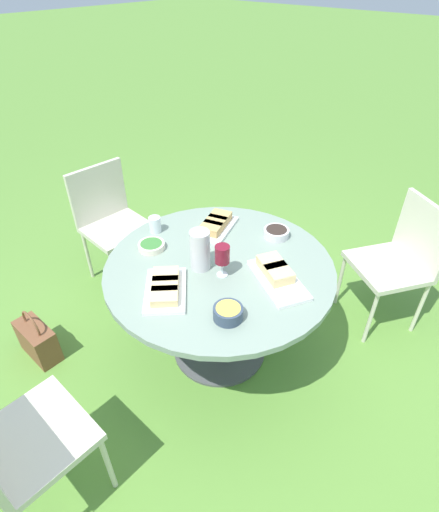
# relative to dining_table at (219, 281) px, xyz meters

# --- Properties ---
(ground_plane) EXTENTS (40.00, 40.00, 0.00)m
(ground_plane) POSITION_rel_dining_table_xyz_m (0.00, 0.00, -0.59)
(ground_plane) COLOR #5B8C38
(dining_table) EXTENTS (1.27, 1.27, 0.71)m
(dining_table) POSITION_rel_dining_table_xyz_m (0.00, 0.00, 0.00)
(dining_table) COLOR #4C4C51
(dining_table) RESTS_ON ground_plane
(chair_near_left) EXTENTS (0.44, 0.46, 0.89)m
(chair_near_left) POSITION_rel_dining_table_xyz_m (1.15, -0.06, -0.07)
(chair_near_left) COLOR beige
(chair_near_left) RESTS_ON ground_plane
(chair_near_right) EXTENTS (0.44, 0.43, 0.89)m
(chair_near_right) POSITION_rel_dining_table_xyz_m (0.01, 1.24, -0.07)
(chair_near_right) COLOR beige
(chair_near_right) RESTS_ON ground_plane
(chair_far_back) EXTENTS (0.60, 0.59, 0.89)m
(chair_far_back) POSITION_rel_dining_table_xyz_m (-0.66, -1.02, -0.07)
(chair_far_back) COLOR beige
(chair_far_back) RESTS_ON ground_plane
(water_pitcher) EXTENTS (0.12, 0.11, 0.23)m
(water_pitcher) POSITION_rel_dining_table_xyz_m (0.06, 0.09, 0.23)
(water_pitcher) COLOR silver
(water_pitcher) RESTS_ON dining_table
(wine_glass) EXTENTS (0.08, 0.08, 0.19)m
(wine_glass) POSITION_rel_dining_table_xyz_m (-0.07, 0.06, 0.25)
(wine_glass) COLOR silver
(wine_glass) RESTS_ON dining_table
(platter_bread_main) EXTENTS (0.28, 0.36, 0.07)m
(platter_bread_main) POSITION_rel_dining_table_xyz_m (0.26, -0.26, 0.15)
(platter_bread_main) COLOR white
(platter_bread_main) RESTS_ON dining_table
(platter_charcuterie) EXTENTS (0.43, 0.35, 0.08)m
(platter_charcuterie) POSITION_rel_dining_table_xyz_m (-0.30, -0.11, 0.15)
(platter_charcuterie) COLOR white
(platter_charcuterie) RESTS_ON dining_table
(platter_sandwich_side) EXTENTS (0.38, 0.38, 0.06)m
(platter_sandwich_side) POSITION_rel_dining_table_xyz_m (0.06, 0.35, 0.14)
(platter_sandwich_side) COLOR white
(platter_sandwich_side) RESTS_ON dining_table
(bowl_fries) EXTENTS (0.14, 0.14, 0.07)m
(bowl_fries) POSITION_rel_dining_table_xyz_m (-0.30, 0.28, 0.15)
(bowl_fries) COLOR #334256
(bowl_fries) RESTS_ON dining_table
(bowl_salad) EXTENTS (0.15, 0.15, 0.04)m
(bowl_salad) POSITION_rel_dining_table_xyz_m (0.40, 0.15, 0.14)
(bowl_salad) COLOR beige
(bowl_salad) RESTS_ON dining_table
(bowl_olives) EXTENTS (0.15, 0.15, 0.05)m
(bowl_olives) POSITION_rel_dining_table_xyz_m (-0.07, -0.44, 0.15)
(bowl_olives) COLOR silver
(bowl_olives) RESTS_ON dining_table
(cup_water_near) EXTENTS (0.07, 0.07, 0.10)m
(cup_water_near) POSITION_rel_dining_table_xyz_m (0.52, 0.01, 0.17)
(cup_water_near) COLOR silver
(cup_water_near) RESTS_ON dining_table
(handbag) EXTENTS (0.30, 0.14, 0.37)m
(handbag) POSITION_rel_dining_table_xyz_m (0.84, 0.80, -0.46)
(handbag) COLOR brown
(handbag) RESTS_ON ground_plane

